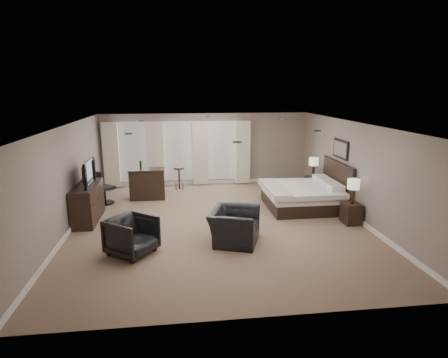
{
  "coord_description": "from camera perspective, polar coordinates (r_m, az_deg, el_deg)",
  "views": [
    {
      "loc": [
        -1.01,
        -9.3,
        3.49
      ],
      "look_at": [
        0.2,
        0.4,
        1.1
      ],
      "focal_mm": 30.0,
      "sensor_mm": 36.0,
      "label": 1
    }
  ],
  "objects": [
    {
      "name": "lamp_far",
      "position": [
        12.84,
        13.47,
        1.74
      ],
      "size": [
        0.32,
        0.32,
        0.65
      ],
      "primitive_type": "cube",
      "color": "beige",
      "rests_on": "nightstand_far"
    },
    {
      "name": "window_bay",
      "position": [
        13.6,
        -6.99,
        3.95
      ],
      "size": [
        5.25,
        0.2,
        2.3
      ],
      "color": "silver",
      "rests_on": "room"
    },
    {
      "name": "bar_stool_left",
      "position": [
        12.38,
        -12.5,
        -1.05
      ],
      "size": [
        0.43,
        0.43,
        0.8
      ],
      "primitive_type": "cube",
      "rotation": [
        0.0,
        0.0,
        -0.14
      ],
      "color": "black",
      "rests_on": "ground"
    },
    {
      "name": "desk_chair",
      "position": [
        12.04,
        -17.8,
        -1.17
      ],
      "size": [
        0.76,
        0.76,
        1.06
      ],
      "primitive_type": "cube",
      "rotation": [
        0.0,
        0.0,
        2.43
      ],
      "color": "black",
      "rests_on": "ground"
    },
    {
      "name": "lamp_near",
      "position": [
        10.26,
        19.06,
        -1.8
      ],
      "size": [
        0.31,
        0.31,
        0.65
      ],
      "primitive_type": "cube",
      "color": "beige",
      "rests_on": "nightstand_near"
    },
    {
      "name": "nightstand_near",
      "position": [
        10.43,
        18.81,
        -4.97
      ],
      "size": [
        0.41,
        0.51,
        0.55
      ],
      "primitive_type": "cube",
      "color": "black",
      "rests_on": "ground"
    },
    {
      "name": "armchair_far",
      "position": [
        8.31,
        -13.88,
        -8.13
      ],
      "size": [
        1.19,
        1.2,
        0.91
      ],
      "primitive_type": "imported",
      "rotation": [
        0.0,
        0.0,
        0.92
      ],
      "color": "black",
      "rests_on": "ground"
    },
    {
      "name": "nightstand_far",
      "position": [
        12.98,
        13.32,
        -0.92
      ],
      "size": [
        0.43,
        0.53,
        0.58
      ],
      "primitive_type": "cube",
      "color": "black",
      "rests_on": "ground"
    },
    {
      "name": "dresser",
      "position": [
        10.67,
        -20.05,
        -3.43
      ],
      "size": [
        0.55,
        1.69,
        0.98
      ],
      "primitive_type": "cube",
      "color": "black",
      "rests_on": "ground"
    },
    {
      "name": "bed",
      "position": [
        11.27,
        11.71,
        -0.96
      ],
      "size": [
        2.16,
        2.06,
        1.37
      ],
      "primitive_type": "cube",
      "color": "silver",
      "rests_on": "ground"
    },
    {
      "name": "room",
      "position": [
        9.61,
        -0.89,
        0.56
      ],
      "size": [
        7.6,
        8.6,
        2.64
      ],
      "color": "#7A604D",
      "rests_on": "ground"
    },
    {
      "name": "armchair_near",
      "position": [
        8.65,
        1.56,
        -6.31
      ],
      "size": [
        1.13,
        1.39,
        1.05
      ],
      "primitive_type": "imported",
      "rotation": [
        0.0,
        0.0,
        1.23
      ],
      "color": "black",
      "rests_on": "ground"
    },
    {
      "name": "bar_stool_right",
      "position": [
        13.24,
        -6.85,
        0.13
      ],
      "size": [
        0.44,
        0.44,
        0.79
      ],
      "primitive_type": "cube",
      "rotation": [
        0.0,
        0.0,
        0.18
      ],
      "color": "black",
      "rests_on": "ground"
    },
    {
      "name": "tv",
      "position": [
        10.53,
        -20.3,
        -0.47
      ],
      "size": [
        0.67,
        1.16,
        0.15
      ],
      "primitive_type": "imported",
      "rotation": [
        0.0,
        0.0,
        1.57
      ],
      "color": "black",
      "rests_on": "dresser"
    },
    {
      "name": "bar_counter",
      "position": [
        12.23,
        -11.59,
        -0.71
      ],
      "size": [
        1.14,
        0.59,
        0.99
      ],
      "primitive_type": "cube",
      "color": "black",
      "rests_on": "ground"
    },
    {
      "name": "wall_art",
      "position": [
        11.46,
        17.3,
        4.39
      ],
      "size": [
        0.04,
        0.96,
        0.56
      ],
      "primitive_type": "cube",
      "color": "slate",
      "rests_on": "room"
    }
  ]
}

